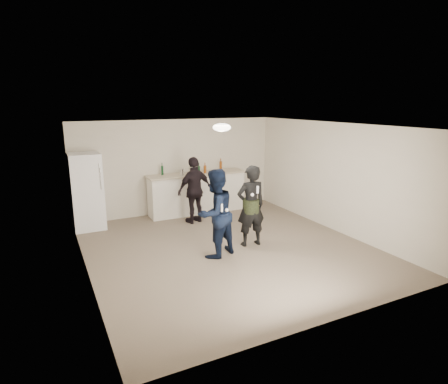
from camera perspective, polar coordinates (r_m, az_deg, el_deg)
name	(u,v)px	position (r m, az deg, el deg)	size (l,w,h in m)	color
floor	(228,248)	(7.83, 0.66, -8.52)	(6.00, 6.00, 0.00)	#6B5B4C
ceiling	(229,126)	(7.26, 0.71, 10.07)	(6.00, 6.00, 0.00)	silver
wall_back	(178,166)	(10.16, -7.05, 3.88)	(6.00, 6.00, 0.00)	beige
wall_front	(334,237)	(5.07, 16.39, -6.55)	(6.00, 6.00, 0.00)	beige
wall_left	(82,206)	(6.70, -20.79, -1.99)	(6.00, 6.00, 0.00)	beige
wall_right	(334,177)	(9.01, 16.47, 2.18)	(6.00, 6.00, 0.00)	beige
counter	(197,194)	(10.14, -4.13, -0.25)	(2.60, 0.56, 1.05)	white
counter_top	(197,174)	(10.03, -4.19, 2.78)	(2.68, 0.64, 0.04)	beige
fridge	(87,191)	(9.33, -20.19, 0.07)	(0.70, 0.70, 1.80)	white
fridge_handle	(100,176)	(8.92, -18.34, 2.26)	(0.02, 0.02, 0.60)	silver
ceiling_dome	(222,127)	(7.53, -0.34, 9.82)	(0.36, 0.36, 0.16)	white
shaker	(182,172)	(9.72, -6.38, 3.01)	(0.08, 0.08, 0.17)	silver
man	(215,213)	(7.18, -1.35, -3.29)	(0.84, 0.65, 1.72)	#0E1C3A
woman	(251,206)	(7.74, 4.11, -2.13)	(0.62, 0.41, 1.70)	black
camo_shorts	(251,206)	(7.74, 4.11, -2.14)	(0.34, 0.34, 0.28)	#2B3B1A
spectator	(195,190)	(9.24, -4.47, 0.29)	(0.97, 0.40, 1.65)	black
remote_man	(222,208)	(6.88, -0.37, -2.41)	(0.04, 0.04, 0.15)	white
nunchuk_man	(227,210)	(6.98, 0.41, -2.78)	(0.07, 0.07, 0.07)	white
remote_woman	(258,190)	(7.44, 5.13, 0.36)	(0.04, 0.04, 0.15)	white
nunchuk_woman	(252,195)	(7.44, 4.34, -0.43)	(0.07, 0.07, 0.07)	white
bottle_cluster	(199,169)	(10.05, -3.79, 3.56)	(1.73, 0.34, 0.25)	#12411E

